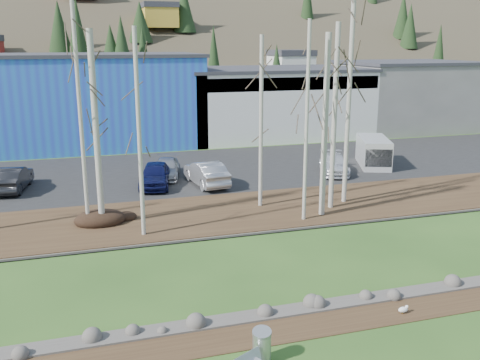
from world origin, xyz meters
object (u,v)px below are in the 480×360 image
object	(u,v)px
car_4	(206,173)
car_3	(155,175)
van_white	(374,152)
seagull	(403,309)
litter_bin	(262,347)
car_1	(12,178)
car_2	(166,168)
car_5	(334,164)

from	to	relation	value
car_4	car_3	bearing A→B (deg)	-15.90
car_3	van_white	xyz separation A→B (m)	(16.76, 1.21, 0.27)
seagull	van_white	xyz separation A→B (m)	(10.86, 20.44, 1.02)
litter_bin	car_3	distance (m)	20.53
seagull	car_3	size ratio (longest dim) A/B	0.09
litter_bin	van_white	world-z (taller)	van_white
car_1	car_3	xyz separation A→B (m)	(8.81, -1.77, 0.02)
car_3	van_white	distance (m)	16.81
van_white	seagull	bearing A→B (deg)	-96.57
litter_bin	car_3	xyz separation A→B (m)	(-0.17, 20.52, 0.45)
car_2	car_4	xyz separation A→B (m)	(2.18, -2.81, 0.16)
seagull	car_4	xyz separation A→B (m)	(-2.64, 18.69, 0.77)
car_5	car_4	bearing A→B (deg)	-156.63
litter_bin	van_white	size ratio (longest dim) A/B	0.18
litter_bin	car_3	world-z (taller)	car_3
car_3	car_5	size ratio (longest dim) A/B	1.00
seagull	car_2	size ratio (longest dim) A/B	0.10
litter_bin	car_1	size ratio (longest dim) A/B	0.21
car_2	car_5	distance (m)	11.96
car_4	van_white	xyz separation A→B (m)	(13.50, 1.76, 0.26)
car_2	car_4	size ratio (longest dim) A/B	0.90
car_1	car_2	xyz separation A→B (m)	(9.89, 0.50, -0.13)
car_2	car_1	bearing A→B (deg)	-163.39
car_1	car_3	bearing A→B (deg)	177.09
car_3	car_4	size ratio (longest dim) A/B	0.96
van_white	car_3	bearing A→B (deg)	-154.45
car_2	car_4	bearing A→B (deg)	-38.47
seagull	car_1	world-z (taller)	car_1
car_1	seagull	bearing A→B (deg)	133.45
car_3	seagull	bearing A→B (deg)	-59.49
litter_bin	car_4	distance (m)	20.22
car_4	car_5	size ratio (longest dim) A/B	1.05
car_1	car_5	size ratio (longest dim) A/B	1.00
litter_bin	car_5	bearing A→B (deg)	58.30
car_5	van_white	bearing A→B (deg)	37.59
seagull	van_white	bearing A→B (deg)	59.62
van_white	car_4	bearing A→B (deg)	-151.17
car_5	litter_bin	bearing A→B (deg)	-101.47
car_5	van_white	xyz separation A→B (m)	(3.93, 1.23, 0.38)
van_white	car_2	bearing A→B (deg)	-162.43
car_1	car_2	world-z (taller)	car_1
car_4	car_1	bearing A→B (deg)	-17.27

